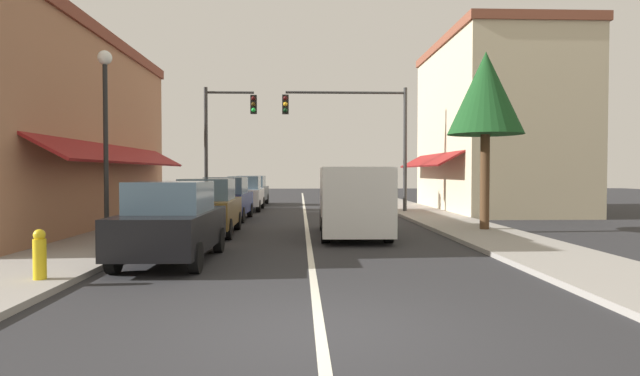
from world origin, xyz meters
TOP-DOWN VIEW (x-y plane):
  - ground_plane at (0.00, 18.00)m, footprint 80.00×80.00m
  - sidewalk_left at (-5.50, 18.00)m, footprint 2.60×56.00m
  - sidewalk_right at (5.50, 18.00)m, footprint 2.60×56.00m
  - lane_center_stripe at (0.00, 18.00)m, footprint 0.14×52.00m
  - storefront_left_block at (-8.80, 12.00)m, footprint 5.32×14.20m
  - storefront_right_block at (9.63, 20.00)m, footprint 6.98×10.20m
  - parked_car_nearest_left at (-3.05, 5.24)m, footprint 1.83×4.12m
  - parked_car_second_left at (-3.15, 10.39)m, footprint 1.83×4.12m
  - parked_car_third_left at (-3.26, 15.48)m, footprint 1.86×4.14m
  - parked_car_far_left at (-3.08, 21.03)m, footprint 1.78×4.10m
  - parked_car_distant_left at (-3.15, 25.56)m, footprint 1.87×4.14m
  - van_in_lane at (1.39, 9.81)m, footprint 2.10×5.23m
  - traffic_signal_mast_arm at (2.77, 18.68)m, footprint 5.95×0.50m
  - traffic_signal_left_corner at (-4.03, 19.43)m, footprint 2.57×0.50m
  - street_lamp_left_near at (-5.20, 7.29)m, footprint 0.36×0.36m
  - tree_right_near at (5.79, 10.58)m, footprint 2.44×2.44m
  - fire_hydrant at (-4.74, 2.85)m, footprint 0.22×0.22m

SIDE VIEW (x-z plane):
  - ground_plane at x=0.00m, z-range 0.00..0.00m
  - lane_center_stripe at x=0.00m, z-range 0.00..0.01m
  - sidewalk_left at x=-5.50m, z-range 0.00..0.12m
  - sidewalk_right at x=5.50m, z-range 0.00..0.12m
  - fire_hydrant at x=-4.74m, z-range 0.12..0.99m
  - parked_car_nearest_left at x=-3.05m, z-range -0.01..1.76m
  - parked_car_second_left at x=-3.15m, z-range -0.01..1.76m
  - parked_car_third_left at x=-3.26m, z-range -0.01..1.76m
  - parked_car_far_left at x=-3.08m, z-range -0.01..1.76m
  - parked_car_distant_left at x=-3.15m, z-range -0.01..1.76m
  - van_in_lane at x=1.39m, z-range 0.09..2.21m
  - street_lamp_left_near at x=-5.20m, z-range 0.85..5.92m
  - storefront_left_block at x=-8.80m, z-range 0.00..6.79m
  - traffic_signal_left_corner at x=-4.03m, z-range 0.90..7.00m
  - traffic_signal_mast_arm at x=2.77m, z-range 1.14..7.16m
  - storefront_right_block at x=9.63m, z-range 0.00..8.61m
  - tree_right_near at x=5.79m, z-range 1.55..7.43m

